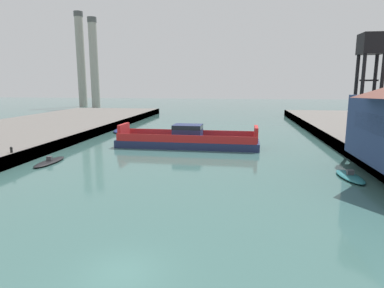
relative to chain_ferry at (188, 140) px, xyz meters
name	(u,v)px	position (x,y,z in m)	size (l,w,h in m)	color
ground_plane	(122,272)	(1.86, -34.33, -1.05)	(400.00, 400.00, 0.00)	#3D6660
chain_ferry	(188,140)	(0.00, 0.00, 0.00)	(21.57, 6.34, 3.39)	navy
moored_boat_near_left	(350,176)	(18.95, -14.79, -0.84)	(2.39, 5.57, 0.89)	#237075
moored_boat_near_right	(121,130)	(-15.92, 14.77, -0.77)	(3.27, 8.21, 1.03)	navy
moored_boat_mid_left	(50,162)	(-14.93, -12.98, -0.85)	(1.82, 5.87, 0.86)	black
crane_tower	(371,61)	(24.03, -3.33, 11.31)	(2.95, 2.95, 14.17)	black
bollard_left_far	(11,149)	(-18.61, -14.63, 0.90)	(0.32, 0.32, 0.71)	black
smokestack_distant_a	(94,61)	(-50.13, 79.72, 17.56)	(3.58, 3.58, 35.14)	#9E998E
smokestack_distant_b	(81,57)	(-57.90, 84.31, 19.20)	(3.66, 3.66, 38.41)	#9E998E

